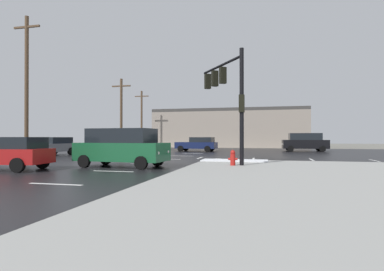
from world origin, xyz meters
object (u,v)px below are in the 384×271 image
fire_hydrant (233,158)px  sedan_grey (51,146)px  utility_pole_mid (27,84)px  utility_pole_distant (142,118)px  sedan_navy (198,144)px  utility_pole_far (121,113)px  traffic_signal_mast (228,89)px  sedan_red (5,153)px  suv_green (122,147)px  suv_black (305,142)px

fire_hydrant → sedan_grey: sedan_grey is taller
utility_pole_mid → utility_pole_distant: utility_pole_mid is taller
sedan_navy → utility_pole_mid: bearing=59.1°
utility_pole_mid → utility_pole_far: bearing=81.2°
traffic_signal_mast → sedan_grey: (-15.84, 5.61, -3.46)m
sedan_grey → sedan_red: bearing=33.0°
traffic_signal_mast → utility_pole_distant: utility_pole_distant is taller
utility_pole_distant → sedan_grey: bearing=-89.1°
fire_hydrant → sedan_navy: bearing=107.9°
suv_green → sedan_navy: (0.15, 18.29, -0.24)m
sedan_red → sedan_navy: 21.60m
utility_pole_far → suv_green: bearing=-63.6°
traffic_signal_mast → sedan_red: 11.80m
fire_hydrant → utility_pole_far: bearing=132.1°
traffic_signal_mast → utility_pole_far: utility_pole_far is taller
sedan_grey → utility_pole_mid: 5.92m
utility_pole_distant → utility_pole_far: bearing=-77.3°
sedan_grey → utility_pole_distant: bearing=-174.5°
sedan_red → sedan_navy: same height
sedan_red → suv_green: 5.48m
sedan_red → traffic_signal_mast: bearing=-158.8°
traffic_signal_mast → utility_pole_mid: utility_pole_mid is taller
suv_black → suv_green: same height
traffic_signal_mast → suv_black: 20.03m
fire_hydrant → sedan_navy: size_ratio=0.17×
fire_hydrant → sedan_red: sedan_red is taller
suv_green → utility_pole_distant: size_ratio=0.57×
traffic_signal_mast → sedan_navy: traffic_signal_mast is taller
suv_green → sedan_red: bearing=-145.5°
sedan_grey → utility_pole_mid: utility_pole_mid is taller
traffic_signal_mast → suv_green: traffic_signal_mast is taller
suv_green → utility_pole_far: size_ratio=0.62×
sedan_navy → utility_pole_distant: bearing=-38.5°
suv_green → utility_pole_mid: size_ratio=0.47×
sedan_grey → utility_pole_distant: 20.99m
traffic_signal_mast → suv_black: bearing=-54.0°
sedan_navy → utility_pole_distant: utility_pole_distant is taller
sedan_grey → sedan_navy: same height
suv_black → sedan_grey: bearing=28.5°
utility_pole_mid → utility_pole_far: (1.83, 11.78, -1.29)m
suv_black → traffic_signal_mast: bearing=69.1°
sedan_grey → suv_black: bearing=125.1°
traffic_signal_mast → utility_pole_far: (-13.36, 13.81, -0.08)m
suv_black → sedan_navy: 11.89m
suv_black → utility_pole_mid: size_ratio=0.46×
suv_black → suv_green: (-11.73, -21.02, 0.00)m
traffic_signal_mast → sedan_grey: bearing=35.3°
suv_green → utility_pole_mid: utility_pole_mid is taller
utility_pole_far → utility_pole_distant: utility_pole_distant is taller
sedan_grey → utility_pole_far: size_ratio=0.58×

